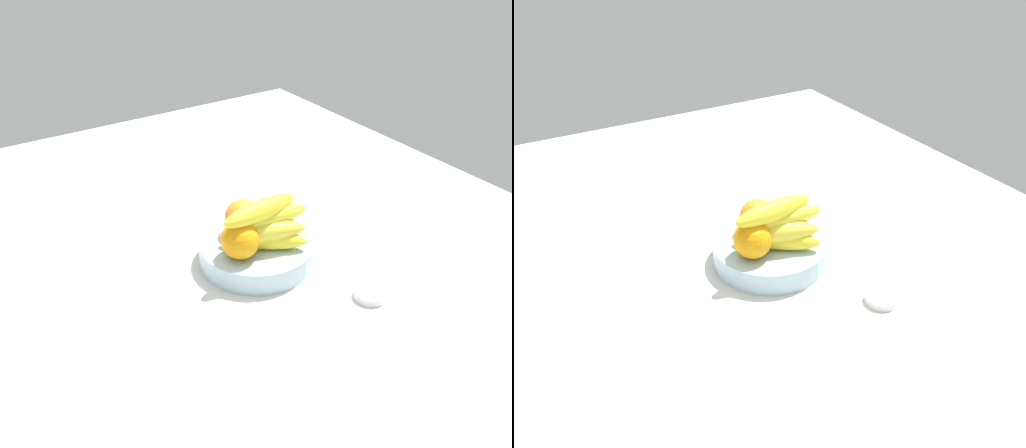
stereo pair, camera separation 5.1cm
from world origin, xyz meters
TOP-DOWN VIEW (x-y plane):
  - ground_plane at (0.00, 0.00)cm, footprint 180.00×140.00cm
  - fruit_bowl at (1.75, -0.62)cm, footprint 23.34×23.34cm
  - orange_front_left at (5.62, -0.35)cm, footprint 7.55×7.55cm
  - orange_front_right at (-0.99, 4.75)cm, footprint 7.55×7.55cm
  - orange_center at (-0.14, -4.01)cm, footprint 7.55×7.55cm
  - banana_bunch at (-1.02, -0.69)cm, footprint 13.72×18.94cm
  - jar_lid at (-19.86, -11.93)cm, footprint 6.15×6.15cm

SIDE VIEW (x-z plane):
  - ground_plane at x=0.00cm, z-range -3.00..0.00cm
  - jar_lid at x=-19.86cm, z-range 0.00..1.47cm
  - fruit_bowl at x=1.75cm, z-range 0.00..4.76cm
  - orange_front_left at x=5.62cm, z-range 4.76..12.30cm
  - orange_front_right at x=-0.99cm, z-range 4.76..12.30cm
  - orange_center at x=-0.14cm, z-range 4.76..12.30cm
  - banana_bunch at x=-1.02cm, z-range 4.76..15.36cm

